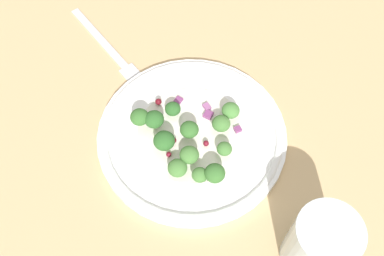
{
  "coord_description": "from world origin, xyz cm",
  "views": [
    {
      "loc": [
        -11.21,
        -29.47,
        54.43
      ],
      "look_at": [
        2.17,
        -2.16,
        2.7
      ],
      "focal_mm": 42.31,
      "sensor_mm": 36.0,
      "label": 1
    }
  ],
  "objects_px": {
    "plate": "(192,135)",
    "broccoli_floret_0": "(164,141)",
    "broccoli_floret_2": "(177,168)",
    "fork": "(109,48)",
    "water_glass": "(320,245)",
    "broccoli_floret_1": "(221,124)"
  },
  "relations": [
    {
      "from": "broccoli_floret_1",
      "to": "broccoli_floret_2",
      "type": "bearing_deg",
      "value": -157.34
    },
    {
      "from": "broccoli_floret_1",
      "to": "water_glass",
      "type": "distance_m",
      "value": 0.2
    },
    {
      "from": "plate",
      "to": "broccoli_floret_2",
      "type": "distance_m",
      "value": 0.07
    },
    {
      "from": "broccoli_floret_1",
      "to": "broccoli_floret_0",
      "type": "bearing_deg",
      "value": 175.74
    },
    {
      "from": "fork",
      "to": "broccoli_floret_0",
      "type": "bearing_deg",
      "value": -89.04
    },
    {
      "from": "plate",
      "to": "broccoli_floret_2",
      "type": "height_order",
      "value": "broccoli_floret_2"
    },
    {
      "from": "plate",
      "to": "broccoli_floret_1",
      "type": "bearing_deg",
      "value": -17.95
    },
    {
      "from": "broccoli_floret_1",
      "to": "fork",
      "type": "xyz_separation_m",
      "value": [
        -0.08,
        0.21,
        -0.03
      ]
    },
    {
      "from": "broccoli_floret_1",
      "to": "broccoli_floret_2",
      "type": "height_order",
      "value": "same"
    },
    {
      "from": "broccoli_floret_2",
      "to": "fork",
      "type": "xyz_separation_m",
      "value": [
        -0.0,
        0.24,
        -0.03
      ]
    },
    {
      "from": "broccoli_floret_0",
      "to": "plate",
      "type": "bearing_deg",
      "value": 8.11
    },
    {
      "from": "plate",
      "to": "fork",
      "type": "relative_size",
      "value": 1.39
    },
    {
      "from": "plate",
      "to": "water_glass",
      "type": "distance_m",
      "value": 0.22
    },
    {
      "from": "broccoli_floret_1",
      "to": "fork",
      "type": "bearing_deg",
      "value": 111.66
    },
    {
      "from": "broccoli_floret_0",
      "to": "broccoli_floret_2",
      "type": "xyz_separation_m",
      "value": [
        0.0,
        -0.04,
        -0.01
      ]
    },
    {
      "from": "plate",
      "to": "broccoli_floret_0",
      "type": "relative_size",
      "value": 9.05
    },
    {
      "from": "water_glass",
      "to": "broccoli_floret_2",
      "type": "bearing_deg",
      "value": 120.86
    },
    {
      "from": "plate",
      "to": "broccoli_floret_0",
      "type": "distance_m",
      "value": 0.05
    },
    {
      "from": "water_glass",
      "to": "fork",
      "type": "bearing_deg",
      "value": 103.95
    },
    {
      "from": "broccoli_floret_2",
      "to": "water_glass",
      "type": "height_order",
      "value": "water_glass"
    },
    {
      "from": "broccoli_floret_0",
      "to": "broccoli_floret_2",
      "type": "relative_size",
      "value": 1.13
    },
    {
      "from": "broccoli_floret_0",
      "to": "water_glass",
      "type": "relative_size",
      "value": 0.29
    }
  ]
}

